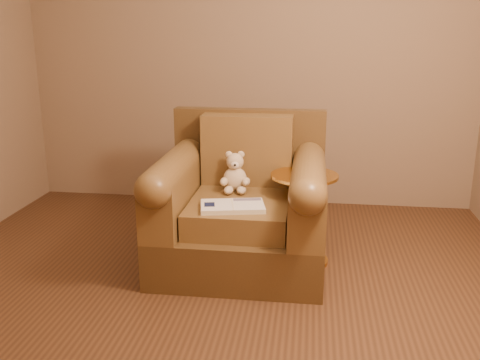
# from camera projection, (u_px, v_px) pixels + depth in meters

# --- Properties ---
(floor) EXTENTS (4.00, 4.00, 0.00)m
(floor) POSITION_uv_depth(u_px,v_px,m) (209.00, 304.00, 3.16)
(floor) COLOR #50311B
(floor) RESTS_ON ground
(armchair) EXTENTS (1.11, 1.06, 1.00)m
(armchair) POSITION_uv_depth(u_px,v_px,m) (242.00, 207.00, 3.65)
(armchair) COLOR #50381A
(armchair) RESTS_ON floor
(teddy_bear) EXTENTS (0.20, 0.23, 0.28)m
(teddy_bear) POSITION_uv_depth(u_px,v_px,m) (235.00, 176.00, 3.69)
(teddy_bear) COLOR beige
(teddy_bear) RESTS_ON armchair
(guidebook) EXTENTS (0.44, 0.31, 0.03)m
(guidebook) POSITION_uv_depth(u_px,v_px,m) (232.00, 206.00, 3.34)
(guidebook) COLOR beige
(guidebook) RESTS_ON armchair
(side_table) EXTENTS (0.45, 0.45, 0.63)m
(side_table) POSITION_uv_depth(u_px,v_px,m) (303.00, 216.00, 3.63)
(side_table) COLOR gold
(side_table) RESTS_ON floor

